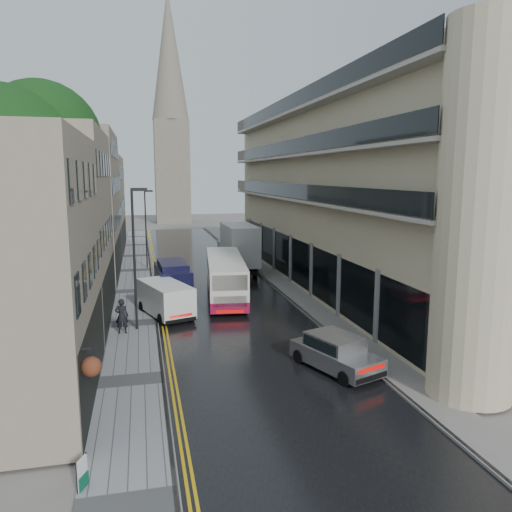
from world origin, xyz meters
name	(u,v)px	position (x,y,z in m)	size (l,w,h in m)	color
road	(214,288)	(0.00, 27.50, 0.01)	(9.00, 85.00, 0.02)	black
left_sidewalk	(135,291)	(-5.85, 27.50, 0.06)	(2.70, 85.00, 0.12)	gray
right_sidewalk	(281,284)	(5.40, 27.50, 0.06)	(1.80, 85.00, 0.12)	slate
old_shop_row	(83,210)	(-9.45, 30.00, 6.00)	(4.50, 56.00, 12.00)	gray
modern_block	(350,196)	(10.30, 26.00, 7.00)	(8.00, 40.00, 14.00)	#C4B692
church_spire	(170,109)	(0.50, 82.00, 20.00)	(6.40, 6.40, 40.00)	gray
tree_near	(3,206)	(-12.50, 20.00, 6.95)	(10.56, 10.56, 13.89)	black
tree_far	(51,205)	(-12.20, 33.00, 6.23)	(9.24, 9.24, 12.46)	black
cream_bus	(211,287)	(-1.01, 21.63, 1.45)	(2.39, 10.50, 2.86)	white
white_lorry	(229,252)	(1.95, 31.57, 2.17)	(2.45, 8.18, 4.29)	silver
silver_hatchback	(345,367)	(2.71, 8.53, 0.83)	(1.89, 4.31, 1.62)	#BCBBC1
white_van	(161,307)	(-4.30, 18.70, 1.08)	(2.02, 4.71, 2.13)	white
navy_van	(161,285)	(-4.08, 23.29, 1.37)	(2.12, 5.29, 2.70)	black
pedestrian	(122,316)	(-6.43, 17.39, 1.08)	(0.70, 0.46, 1.92)	black
lamp_post_near	(134,260)	(-5.66, 17.99, 4.00)	(0.87, 0.19, 7.75)	black
lamp_post_far	(146,230)	(-4.83, 36.69, 3.65)	(0.79, 0.18, 7.06)	black
estate_sign	(82,474)	(-7.05, 3.66, 0.56)	(0.08, 0.52, 0.87)	white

